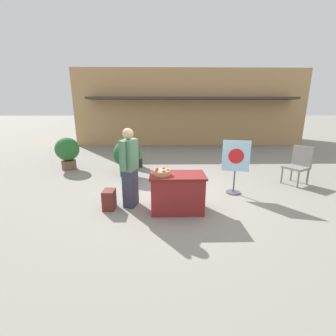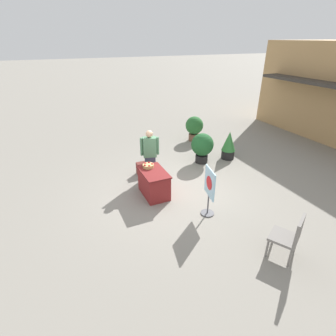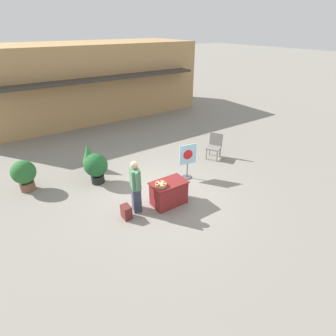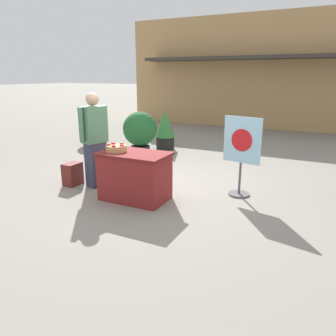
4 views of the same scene
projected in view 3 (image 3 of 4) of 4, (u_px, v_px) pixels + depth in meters
The scene contains 11 objects.
ground_plane at pixel (158, 194), 8.94m from camera, with size 120.00×120.00×0.00m, color gray.
storefront_building at pixel (86, 80), 15.99m from camera, with size 12.99×5.68×4.18m.
display_table at pixel (169, 193), 8.31m from camera, with size 1.13×0.69×0.80m.
apple_basket at pixel (161, 184), 7.90m from camera, with size 0.34×0.34×0.13m.
person_visitor at pixel (136, 186), 7.78m from camera, with size 0.36×0.59×1.70m.
backpack at pixel (126, 212), 7.77m from camera, with size 0.24×0.34×0.42m.
poster_board at pixel (188, 159), 9.57m from camera, with size 0.65×0.36×1.35m.
patio_chair at pixel (215, 145), 11.17m from camera, with size 0.75×0.75×1.07m.
potted_plant_far_right at pixel (96, 166), 9.30m from camera, with size 0.84×0.84×1.14m.
potted_plant_near_right at pixel (24, 174), 8.88m from camera, with size 0.80×0.80×1.12m.
potted_plant_near_left at pixel (89, 156), 10.22m from camera, with size 0.54×0.54×1.10m.
Camera 3 is at (-3.86, -6.32, 5.10)m, focal length 28.00 mm.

